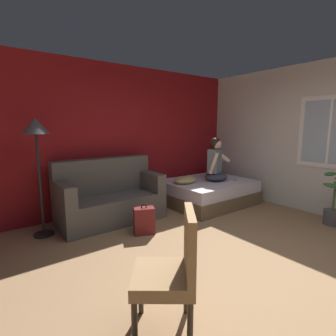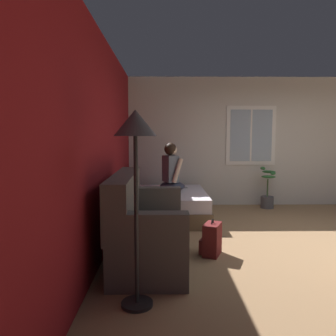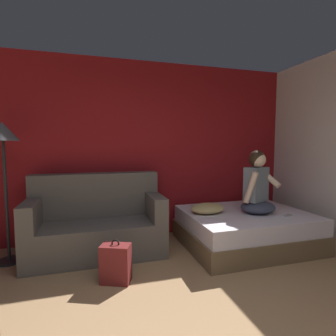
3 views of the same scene
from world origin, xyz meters
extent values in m
plane|color=#93704C|center=(0.00, 0.00, 0.00)|extent=(40.00, 40.00, 0.00)
cube|color=maroon|center=(0.00, 3.06, 1.35)|extent=(10.27, 0.16, 2.70)
cube|color=white|center=(2.62, 0.40, 1.49)|extent=(0.02, 1.04, 1.24)
cube|color=#9EB2C6|center=(2.61, 0.40, 1.49)|extent=(0.01, 0.88, 1.08)
cube|color=white|center=(2.61, 0.40, 1.49)|extent=(0.01, 0.04, 1.08)
cube|color=brown|center=(1.54, 2.17, 0.13)|extent=(1.74, 1.41, 0.26)
cube|color=silver|center=(1.54, 2.17, 0.37)|extent=(1.68, 1.36, 0.22)
cube|color=#514C47|center=(-0.50, 2.41, 0.22)|extent=(1.70, 0.80, 0.44)
cube|color=#514C47|center=(-0.50, 2.71, 0.74)|extent=(1.70, 0.24, 0.60)
cube|color=#514C47|center=(-1.26, 2.41, 0.60)|extent=(0.18, 0.80, 0.32)
cube|color=#514C47|center=(0.26, 2.41, 0.60)|extent=(0.18, 0.80, 0.32)
cylinder|color=#382D23|center=(-1.24, 0.23, 0.20)|extent=(0.04, 0.04, 0.40)
cylinder|color=#382D23|center=(-1.48, -0.08, 0.20)|extent=(0.04, 0.04, 0.40)
cylinder|color=#382D23|center=(-0.93, 0.00, 0.20)|extent=(0.04, 0.04, 0.40)
cylinder|color=#382D23|center=(-1.17, -0.32, 0.20)|extent=(0.04, 0.04, 0.40)
cube|color=#9E7A51|center=(-1.20, -0.04, 0.45)|extent=(0.64, 0.64, 0.10)
cube|color=#9E7A51|center=(-1.05, -0.16, 0.74)|extent=(0.33, 0.40, 0.48)
ellipsoid|color=#383D51|center=(1.68, 2.08, 0.56)|extent=(0.65, 0.60, 0.16)
cube|color=slate|center=(1.67, 2.12, 0.88)|extent=(0.38, 0.31, 0.48)
cylinder|color=beige|center=(1.50, 2.00, 0.86)|extent=(0.15, 0.23, 0.44)
cylinder|color=beige|center=(1.86, 2.11, 0.98)|extent=(0.22, 0.38, 0.29)
sphere|color=beige|center=(1.68, 2.10, 1.23)|extent=(0.21, 0.21, 0.21)
ellipsoid|color=black|center=(1.67, 2.12, 1.24)|extent=(0.29, 0.29, 0.23)
cube|color=maroon|center=(-0.33, 1.64, 0.20)|extent=(0.35, 0.28, 0.40)
cube|color=maroon|center=(-0.29, 1.75, 0.11)|extent=(0.24, 0.14, 0.18)
torus|color=black|center=(-0.33, 1.64, 0.42)|extent=(0.09, 0.05, 0.09)
ellipsoid|color=tan|center=(0.99, 2.26, 0.55)|extent=(0.51, 0.40, 0.14)
cube|color=#B7B7BC|center=(1.97, 1.83, 0.48)|extent=(0.16, 0.11, 0.01)
cylinder|color=black|center=(-1.54, 2.48, 0.01)|extent=(0.28, 0.28, 0.03)
cylinder|color=black|center=(-1.54, 2.48, 0.76)|extent=(0.04, 0.04, 1.45)
cone|color=#4C4C51|center=(-1.54, 2.48, 1.59)|extent=(0.36, 0.36, 0.22)
cylinder|color=#4C4C51|center=(2.30, 0.12, 0.12)|extent=(0.26, 0.26, 0.24)
cylinder|color=#426033|center=(2.30, 0.12, 0.42)|extent=(0.03, 0.03, 0.36)
ellipsoid|color=#2D6B33|center=(2.20, 0.14, 0.66)|extent=(0.15, 0.29, 0.06)
ellipsoid|color=#2D6B33|center=(2.32, 0.22, 0.82)|extent=(0.29, 0.15, 0.06)
camera|label=1|loc=(-2.28, -1.53, 1.60)|focal=28.00mm
camera|label=2|loc=(-4.28, 2.25, 1.48)|focal=35.00mm
camera|label=3|loc=(-0.55, -1.03, 1.43)|focal=28.00mm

